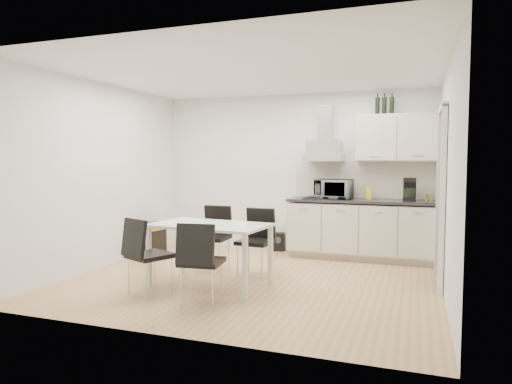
% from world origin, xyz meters
% --- Properties ---
extents(ground, '(4.50, 4.50, 0.00)m').
position_xyz_m(ground, '(0.00, 0.00, 0.00)').
color(ground, tan).
rests_on(ground, ground).
extents(wall_back, '(4.50, 0.10, 2.60)m').
position_xyz_m(wall_back, '(0.00, 2.00, 1.30)').
color(wall_back, white).
rests_on(wall_back, ground).
extents(wall_front, '(4.50, 0.10, 2.60)m').
position_xyz_m(wall_front, '(0.00, -2.00, 1.30)').
color(wall_front, white).
rests_on(wall_front, ground).
extents(wall_left, '(0.10, 4.00, 2.60)m').
position_xyz_m(wall_left, '(-2.25, 0.00, 1.30)').
color(wall_left, white).
rests_on(wall_left, ground).
extents(wall_right, '(0.10, 4.00, 2.60)m').
position_xyz_m(wall_right, '(2.25, 0.00, 1.30)').
color(wall_right, white).
rests_on(wall_right, ground).
extents(ceiling, '(4.50, 4.50, 0.00)m').
position_xyz_m(ceiling, '(0.00, 0.00, 2.60)').
color(ceiling, white).
rests_on(ceiling, wall_back).
extents(doorway, '(0.08, 1.04, 2.10)m').
position_xyz_m(doorway, '(2.21, 0.55, 1.05)').
color(doorway, white).
rests_on(doorway, ground).
extents(kitchenette, '(2.22, 0.64, 2.52)m').
position_xyz_m(kitchenette, '(1.19, 1.73, 0.83)').
color(kitchenette, beige).
rests_on(kitchenette, ground).
extents(dining_table, '(1.46, 0.93, 0.75)m').
position_xyz_m(dining_table, '(-0.40, -0.41, 0.67)').
color(dining_table, white).
rests_on(dining_table, ground).
extents(chair_far_left, '(0.44, 0.50, 0.88)m').
position_xyz_m(chair_far_left, '(-0.70, 0.30, 0.44)').
color(chair_far_left, black).
rests_on(chair_far_left, ground).
extents(chair_far_right, '(0.48, 0.53, 0.88)m').
position_xyz_m(chair_far_right, '(-0.04, 0.18, 0.44)').
color(chair_far_right, black).
rests_on(chair_far_right, ground).
extents(chair_near_left, '(0.61, 0.64, 0.88)m').
position_xyz_m(chair_near_left, '(-0.86, -1.00, 0.44)').
color(chair_near_left, black).
rests_on(chair_near_left, ground).
extents(chair_near_right, '(0.50, 0.55, 0.88)m').
position_xyz_m(chair_near_right, '(-0.17, -1.10, 0.44)').
color(chair_near_right, black).
rests_on(chair_near_right, ground).
extents(guitar_amp, '(0.35, 0.63, 0.50)m').
position_xyz_m(guitar_amp, '(-2.10, 0.90, 0.25)').
color(guitar_amp, black).
rests_on(guitar_amp, ground).
extents(floor_speaker, '(0.21, 0.19, 0.30)m').
position_xyz_m(floor_speaker, '(-0.22, 1.90, 0.15)').
color(floor_speaker, black).
rests_on(floor_speaker, ground).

